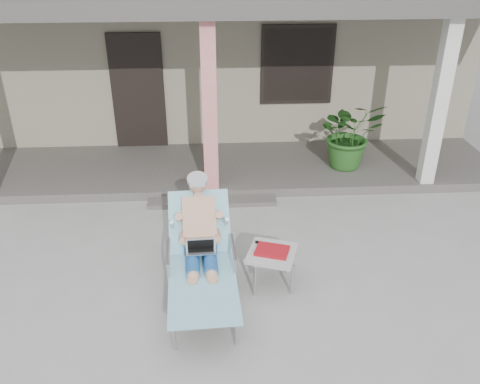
{
  "coord_description": "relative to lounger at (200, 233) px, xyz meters",
  "views": [
    {
      "loc": [
        0.03,
        -5.15,
        3.87
      ],
      "look_at": [
        0.36,
        0.6,
        0.85
      ],
      "focal_mm": 38.0,
      "sensor_mm": 36.0,
      "label": 1
    }
  ],
  "objects": [
    {
      "name": "porch_overhang",
      "position": [
        0.14,
        3.2,
        2.0
      ],
      "size": [
        10.0,
        2.3,
        2.85
      ],
      "color": "silver",
      "rests_on": "porch_deck"
    },
    {
      "name": "ground",
      "position": [
        0.14,
        0.26,
        -0.79
      ],
      "size": [
        60.0,
        60.0,
        0.0
      ],
      "primitive_type": "plane",
      "color": "#9E9E99",
      "rests_on": "ground"
    },
    {
      "name": "porch_deck",
      "position": [
        0.14,
        3.26,
        -0.72
      ],
      "size": [
        10.0,
        2.0,
        0.15
      ],
      "primitive_type": "cube",
      "color": "#605B56",
      "rests_on": "ground"
    },
    {
      "name": "potted_palm",
      "position": [
        2.5,
        3.08,
        -0.04
      ],
      "size": [
        1.16,
        1.03,
        1.19
      ],
      "primitive_type": "imported",
      "rotation": [
        0.0,
        0.0,
        0.09
      ],
      "color": "#26591E",
      "rests_on": "porch_deck"
    },
    {
      "name": "lounger",
      "position": [
        0.0,
        0.0,
        0.0
      ],
      "size": [
        0.83,
        2.0,
        1.28
      ],
      "rotation": [
        0.0,
        0.0,
        0.04
      ],
      "color": "#B7B7BC",
      "rests_on": "ground"
    },
    {
      "name": "porch_step",
      "position": [
        0.14,
        2.11,
        -0.75
      ],
      "size": [
        2.0,
        0.3,
        0.07
      ],
      "primitive_type": "cube",
      "color": "#605B56",
      "rests_on": "ground"
    },
    {
      "name": "side_table",
      "position": [
        0.84,
        0.06,
        -0.38
      ],
      "size": [
        0.69,
        0.69,
        0.49
      ],
      "rotation": [
        0.0,
        0.0,
        -0.32
      ],
      "color": "#B3B3AE",
      "rests_on": "ground"
    },
    {
      "name": "house",
      "position": [
        0.14,
        6.75,
        0.88
      ],
      "size": [
        10.4,
        5.4,
        3.3
      ],
      "color": "gray",
      "rests_on": "ground"
    }
  ]
}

